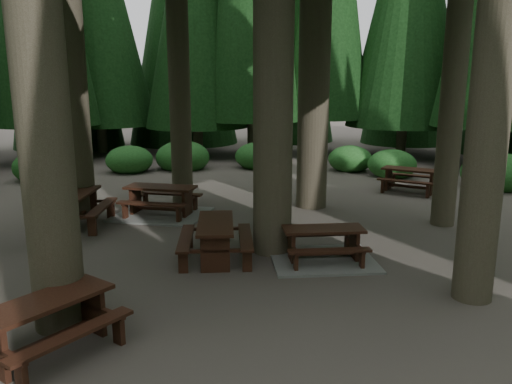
{
  "coord_description": "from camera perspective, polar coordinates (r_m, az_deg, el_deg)",
  "views": [
    {
      "loc": [
        -0.32,
        -10.28,
        3.67
      ],
      "look_at": [
        0.52,
        1.31,
        1.1
      ],
      "focal_mm": 35.0,
      "sensor_mm": 36.0,
      "label": 1
    }
  ],
  "objects": [
    {
      "name": "picnic_table_a",
      "position": [
        10.57,
        7.66,
        -6.6
      ],
      "size": [
        2.16,
        1.8,
        0.72
      ],
      "rotation": [
        0.0,
        0.0,
        0.02
      ],
      "color": "gray",
      "rests_on": "ground"
    },
    {
      "name": "picnic_table_d",
      "position": [
        17.73,
        17.22,
        1.7
      ],
      "size": [
        2.37,
        2.28,
        0.8
      ],
      "rotation": [
        0.0,
        0.0,
        -0.62
      ],
      "color": "black",
      "rests_on": "ground"
    },
    {
      "name": "shrub_ring",
      "position": [
        11.55,
        1.11,
        -3.98
      ],
      "size": [
        23.86,
        24.64,
        1.49
      ],
      "color": "#21571E",
      "rests_on": "ground"
    },
    {
      "name": "picnic_table_b",
      "position": [
        13.67,
        -20.01,
        -1.34
      ],
      "size": [
        1.77,
        2.14,
        0.89
      ],
      "rotation": [
        0.0,
        0.0,
        1.51
      ],
      "color": "black",
      "rests_on": "ground"
    },
    {
      "name": "ground",
      "position": [
        10.92,
        -2.25,
        -7.18
      ],
      "size": [
        80.0,
        80.0,
        0.0
      ],
      "primitive_type": "plane",
      "color": "#4E473F",
      "rests_on": "ground"
    },
    {
      "name": "picnic_table_f",
      "position": [
        10.53,
        -4.63,
        -4.86
      ],
      "size": [
        1.53,
        1.9,
        0.82
      ],
      "rotation": [
        0.0,
        0.0,
        1.56
      ],
      "color": "black",
      "rests_on": "ground"
    },
    {
      "name": "picnic_table_c",
      "position": [
        14.22,
        -10.78,
        -1.49
      ],
      "size": [
        2.95,
        2.66,
        0.84
      ],
      "rotation": [
        0.0,
        0.0,
        -0.29
      ],
      "color": "gray",
      "rests_on": "ground"
    },
    {
      "name": "picnic_table_e",
      "position": [
        7.6,
        -22.84,
        -13.06
      ],
      "size": [
        2.28,
        2.32,
        0.78
      ],
      "rotation": [
        0.0,
        0.0,
        0.87
      ],
      "color": "black",
      "rests_on": "ground"
    }
  ]
}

